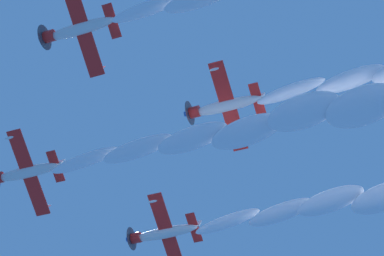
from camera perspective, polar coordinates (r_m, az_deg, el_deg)
name	(u,v)px	position (r m, az deg, el deg)	size (l,w,h in m)	color
airplane_lead	(25,173)	(87.41, -11.24, -2.98)	(8.37, 7.91, 3.50)	silver
airplane_left_wingman	(78,29)	(81.40, -7.69, 6.63)	(8.33, 7.87, 3.72)	silver
airplane_right_wingman	(163,233)	(90.54, -1.97, -7.12)	(8.39, 7.92, 3.37)	silver
airplane_slot_tail	(224,106)	(84.58, 2.16, 1.49)	(8.33, 7.89, 3.65)	silver
smoke_trail_lead	(361,106)	(77.79, 11.36, 1.47)	(29.19, 38.96, 10.45)	white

